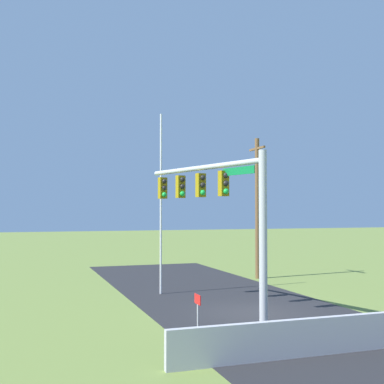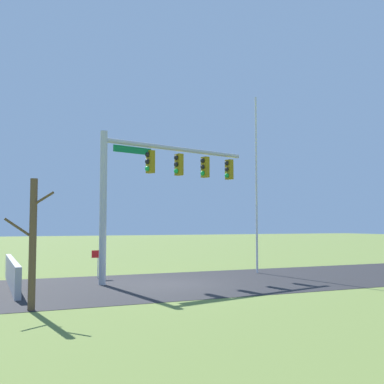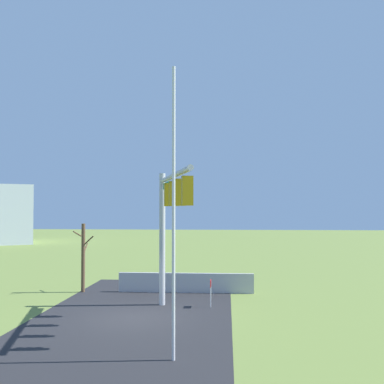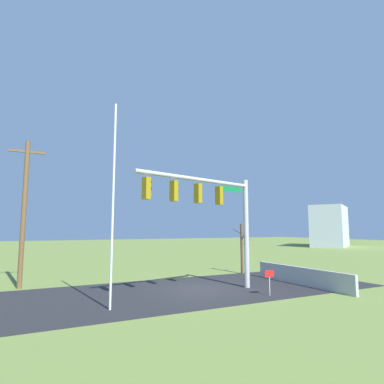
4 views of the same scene
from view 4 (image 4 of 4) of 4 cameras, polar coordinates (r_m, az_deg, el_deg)
ground_plane at (r=17.86m, az=1.42°, el=-17.18°), size 160.00×160.00×0.00m
road_surface at (r=16.39m, az=-11.64°, el=-17.99°), size 28.00×8.00×0.01m
sidewalk_corner at (r=19.12m, az=12.50°, el=-16.32°), size 6.00×6.00×0.01m
retaining_fence at (r=19.95m, az=19.15°, el=-14.22°), size 0.20×7.12×1.03m
signal_mast at (r=16.37m, az=4.17°, el=-2.59°), size 7.28×2.10×6.05m
flagpole at (r=13.58m, az=-14.14°, el=-1.97°), size 0.10×0.10×8.65m
utility_pole at (r=20.08m, az=-28.18°, el=-2.93°), size 1.90×0.26×8.26m
bare_tree at (r=23.80m, az=9.03°, el=-9.92°), size 1.27×1.02×3.63m
open_sign at (r=16.44m, az=13.85°, el=-14.71°), size 0.56×0.04×1.22m
distant_building at (r=63.43m, az=23.70°, el=-5.70°), size 11.71×10.01×7.39m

